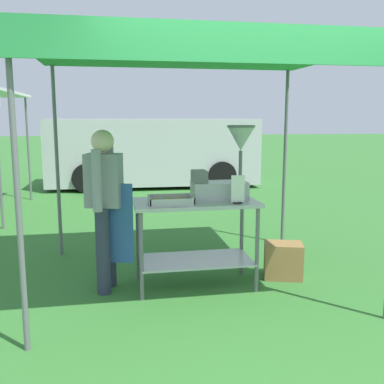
{
  "coord_description": "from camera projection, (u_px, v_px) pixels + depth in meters",
  "views": [
    {
      "loc": [
        -1.11,
        -3.22,
        1.72
      ],
      "look_at": [
        -0.29,
        1.29,
        0.95
      ],
      "focal_mm": 41.56,
      "sensor_mm": 36.0,
      "label": 1
    }
  ],
  "objects": [
    {
      "name": "menu_sign",
      "position": [
        238.0,
        191.0,
        4.3
      ],
      "size": [
        0.13,
        0.05,
        0.28
      ],
      "color": "black",
      "rests_on": "donut_cart"
    },
    {
      "name": "ground_plane",
      "position": [
        166.0,
        200.0,
        9.43
      ],
      "size": [
        70.0,
        70.0,
        0.0
      ],
      "primitive_type": "plane",
      "color": "#33702D"
    },
    {
      "name": "van_silver",
      "position": [
        153.0,
        151.0,
        11.35
      ],
      "size": [
        5.2,
        2.2,
        1.69
      ],
      "color": "#BCBCC1",
      "rests_on": "ground"
    },
    {
      "name": "vendor",
      "position": [
        105.0,
        202.0,
        4.36
      ],
      "size": [
        0.47,
        0.53,
        1.61
      ],
      "color": "#2D3347",
      "rests_on": "ground"
    },
    {
      "name": "donut_cart",
      "position": [
        196.0,
        224.0,
        4.51
      ],
      "size": [
        1.24,
        0.63,
        0.9
      ],
      "color": "#B7B7BC",
      "rests_on": "ground"
    },
    {
      "name": "donut_fryer",
      "position": [
        226.0,
        170.0,
        4.53
      ],
      "size": [
        0.64,
        0.28,
        0.75
      ],
      "color": "#B7B7BC",
      "rests_on": "donut_cart"
    },
    {
      "name": "stall_canopy",
      "position": [
        194.0,
        57.0,
        4.33
      ],
      "size": [
        3.17,
        2.6,
        2.39
      ],
      "color": "slate",
      "rests_on": "ground"
    },
    {
      "name": "supply_crate",
      "position": [
        283.0,
        260.0,
        4.82
      ],
      "size": [
        0.47,
        0.4,
        0.39
      ],
      "color": "olive",
      "rests_on": "ground"
    },
    {
      "name": "donut_tray",
      "position": [
        171.0,
        201.0,
        4.33
      ],
      "size": [
        0.43,
        0.32,
        0.07
      ],
      "color": "#B7B7BC",
      "rests_on": "donut_cart"
    }
  ]
}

